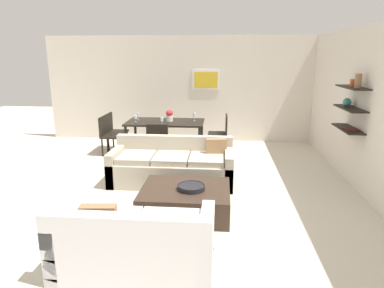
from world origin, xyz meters
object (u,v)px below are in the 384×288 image
(wine_glass_left_far, at_px, (138,115))
(centerpiece_vase, at_px, (169,115))
(sofa_beige, at_px, (173,166))
(dining_chair_left_far, at_px, (114,129))
(loveseat_white, at_px, (135,243))
(dining_chair_foot, at_px, (158,141))
(wine_glass_foot, at_px, (162,120))
(wine_glass_right_far, at_px, (194,115))
(dining_table, at_px, (165,124))
(decorative_bowl, at_px, (191,187))
(dining_chair_left_near, at_px, (108,133))
(dining_chair_right_far, at_px, (221,131))
(wine_glass_left_near, at_px, (136,117))
(coffee_table, at_px, (185,201))

(wine_glass_left_far, relative_size, centerpiece_vase, 0.62)
(sofa_beige, xyz_separation_m, dining_chair_left_far, (-1.71, 2.07, 0.21))
(loveseat_white, xyz_separation_m, wine_glass_left_far, (-1.06, 4.55, 0.57))
(dining_chair_foot, height_order, wine_glass_foot, wine_glass_foot)
(wine_glass_right_far, bearing_deg, loveseat_white, -93.25)
(dining_table, bearing_deg, decorative_bowl, -74.25)
(loveseat_white, distance_m, wine_glass_right_far, 4.60)
(sofa_beige, distance_m, dining_chair_left_far, 2.69)
(wine_glass_foot, height_order, centerpiece_vase, centerpiece_vase)
(dining_table, bearing_deg, dining_chair_foot, -90.00)
(loveseat_white, xyz_separation_m, wine_glass_foot, (-0.40, 4.01, 0.57))
(decorative_bowl, relative_size, dining_chair_left_near, 0.44)
(dining_chair_right_far, bearing_deg, centerpiece_vase, -171.35)
(wine_glass_left_near, bearing_deg, dining_chair_left_near, -171.16)
(coffee_table, xyz_separation_m, decorative_bowl, (0.09, -0.04, 0.23))
(sofa_beige, distance_m, dining_table, 1.94)
(dining_chair_left_near, bearing_deg, dining_chair_right_far, 9.56)
(coffee_table, height_order, wine_glass_foot, wine_glass_foot)
(dining_chair_right_far, distance_m, wine_glass_right_far, 0.74)
(loveseat_white, height_order, centerpiece_vase, centerpiece_vase)
(wine_glass_left_far, distance_m, centerpiece_vase, 0.76)
(loveseat_white, height_order, wine_glass_right_far, wine_glass_right_far)
(decorative_bowl, height_order, wine_glass_left_far, wine_glass_left_far)
(dining_chair_left_far, relative_size, wine_glass_left_near, 6.13)
(wine_glass_left_far, xyz_separation_m, centerpiece_vase, (0.75, -0.08, 0.02))
(dining_table, relative_size, wine_glass_foot, 10.56)
(dining_chair_left_far, bearing_deg, wine_glass_foot, -26.39)
(sofa_beige, distance_m, coffee_table, 1.27)
(coffee_table, xyz_separation_m, dining_chair_left_near, (-2.07, 2.85, 0.31))
(dining_chair_left_far, xyz_separation_m, wine_glass_left_near, (0.62, -0.33, 0.35))
(decorative_bowl, height_order, dining_chair_left_near, dining_chair_left_near)
(decorative_bowl, bearing_deg, sofa_beige, 109.46)
(decorative_bowl, bearing_deg, dining_chair_left_near, 126.74)
(loveseat_white, distance_m, coffee_table, 1.42)
(dining_chair_left_near, relative_size, dining_chair_foot, 1.00)
(sofa_beige, xyz_separation_m, loveseat_white, (-0.03, -2.58, 0.00))
(dining_chair_left_far, distance_m, wine_glass_right_far, 1.98)
(decorative_bowl, distance_m, wine_glass_left_near, 3.39)
(decorative_bowl, height_order, dining_chair_right_far, dining_chair_right_far)
(sofa_beige, relative_size, wine_glass_left_far, 13.07)
(wine_glass_right_far, distance_m, wine_glass_foot, 0.85)
(sofa_beige, bearing_deg, decorative_bowl, -70.54)
(dining_chair_foot, xyz_separation_m, centerpiece_vase, (0.09, 0.92, 0.38))
(dining_chair_left_near, bearing_deg, dining_chair_foot, -27.63)
(sofa_beige, height_order, dining_chair_foot, dining_chair_foot)
(loveseat_white, distance_m, dining_table, 4.47)
(dining_chair_left_far, xyz_separation_m, dining_chair_right_far, (2.56, 0.00, 0.00))
(dining_chair_left_far, distance_m, dining_chair_right_far, 2.56)
(sofa_beige, bearing_deg, dining_table, 103.16)
(loveseat_white, height_order, wine_glass_foot, wine_glass_foot)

